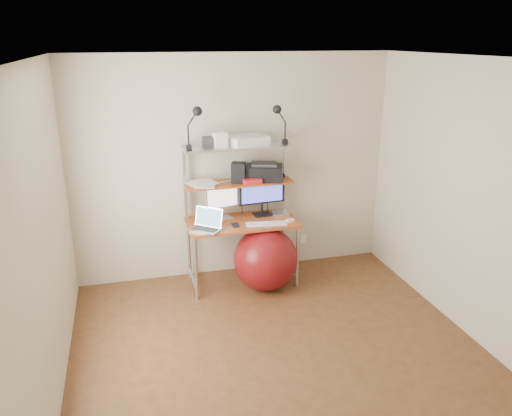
% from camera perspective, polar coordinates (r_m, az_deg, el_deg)
% --- Properties ---
extents(room, '(3.60, 3.60, 3.60)m').
position_cam_1_polar(room, '(3.98, 3.15, -1.64)').
color(room, brown).
rests_on(room, ground).
extents(computer_desk, '(1.20, 0.60, 1.57)m').
position_cam_1_polar(computer_desk, '(5.44, -1.79, 0.85)').
color(computer_desk, '#A64C20').
rests_on(computer_desk, ground).
extents(desktop, '(1.20, 0.60, 0.00)m').
position_cam_1_polar(desktop, '(5.45, -1.62, -1.50)').
color(desktop, '#A64C20').
rests_on(desktop, computer_desk).
extents(mid_shelf, '(1.18, 0.34, 0.00)m').
position_cam_1_polar(mid_shelf, '(5.44, -1.98, 3.02)').
color(mid_shelf, '#A64C20').
rests_on(mid_shelf, computer_desk).
extents(top_shelf, '(1.18, 0.34, 0.00)m').
position_cam_1_polar(top_shelf, '(5.35, -2.03, 7.14)').
color(top_shelf, '#B9B9BE').
rests_on(top_shelf, computer_desk).
extents(floor, '(3.60, 3.60, 0.00)m').
position_cam_1_polar(floor, '(4.57, 2.85, -16.48)').
color(floor, brown).
rests_on(floor, ground).
extents(wall_outlet, '(0.08, 0.01, 0.12)m').
position_cam_1_polar(wall_outlet, '(6.15, 5.40, -3.53)').
color(wall_outlet, white).
rests_on(wall_outlet, room).
extents(monitor_silver, '(0.40, 0.19, 0.45)m').
position_cam_1_polar(monitor_silver, '(5.48, -3.86, 1.20)').
color(monitor_silver, '#B6B6BB').
rests_on(monitor_silver, desktop).
extents(monitor_black, '(0.54, 0.17, 0.54)m').
position_cam_1_polar(monitor_black, '(5.57, 0.68, 1.87)').
color(monitor_black, black).
rests_on(monitor_black, desktop).
extents(laptop, '(0.40, 0.39, 0.28)m').
position_cam_1_polar(laptop, '(5.24, -5.61, -1.90)').
color(laptop, silver).
rests_on(laptop, desktop).
extents(keyboard, '(0.45, 0.18, 0.01)m').
position_cam_1_polar(keyboard, '(5.36, 1.16, -1.81)').
color(keyboard, white).
rests_on(keyboard, desktop).
extents(mouse, '(0.10, 0.08, 0.03)m').
position_cam_1_polar(mouse, '(5.44, 3.91, -1.45)').
color(mouse, white).
rests_on(mouse, desktop).
extents(mac_mini, '(0.22, 0.22, 0.04)m').
position_cam_1_polar(mac_mini, '(5.65, 2.79, -0.58)').
color(mac_mini, silver).
rests_on(mac_mini, desktop).
extents(phone, '(0.07, 0.13, 0.01)m').
position_cam_1_polar(phone, '(5.33, -2.38, -1.96)').
color(phone, black).
rests_on(phone, desktop).
extents(printer, '(0.47, 0.39, 0.19)m').
position_cam_1_polar(printer, '(5.49, 0.93, 4.14)').
color(printer, black).
rests_on(printer, mid_shelf).
extents(nas_cube, '(0.19, 0.19, 0.22)m').
position_cam_1_polar(nas_cube, '(5.40, -2.00, 4.07)').
color(nas_cube, black).
rests_on(nas_cube, mid_shelf).
extents(red_box, '(0.21, 0.15, 0.05)m').
position_cam_1_polar(red_box, '(5.37, -0.50, 3.12)').
color(red_box, red).
rests_on(red_box, mid_shelf).
extents(scanner, '(0.47, 0.37, 0.11)m').
position_cam_1_polar(scanner, '(5.38, -0.92, 7.77)').
color(scanner, white).
rests_on(scanner, top_shelf).
extents(box_white, '(0.15, 0.13, 0.16)m').
position_cam_1_polar(box_white, '(5.26, -4.12, 7.77)').
color(box_white, white).
rests_on(box_white, top_shelf).
extents(box_grey, '(0.11, 0.11, 0.11)m').
position_cam_1_polar(box_grey, '(5.29, -5.51, 7.52)').
color(box_grey, '#2E2E30').
rests_on(box_grey, top_shelf).
extents(clip_lamp_left, '(0.18, 0.10, 0.44)m').
position_cam_1_polar(clip_lamp_left, '(5.11, -6.93, 10.13)').
color(clip_lamp_left, black).
rests_on(clip_lamp_left, top_shelf).
extents(clip_lamp_right, '(0.17, 0.09, 0.42)m').
position_cam_1_polar(clip_lamp_right, '(5.35, 2.63, 10.48)').
color(clip_lamp_right, black).
rests_on(clip_lamp_right, top_shelf).
extents(exercise_ball, '(0.70, 0.70, 0.70)m').
position_cam_1_polar(exercise_ball, '(5.47, 1.10, -5.85)').
color(exercise_ball, '#670E0B').
rests_on(exercise_ball, floor).
extents(paper_stack, '(0.37, 0.42, 0.02)m').
position_cam_1_polar(paper_stack, '(5.37, -6.10, 2.81)').
color(paper_stack, white).
rests_on(paper_stack, mid_shelf).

